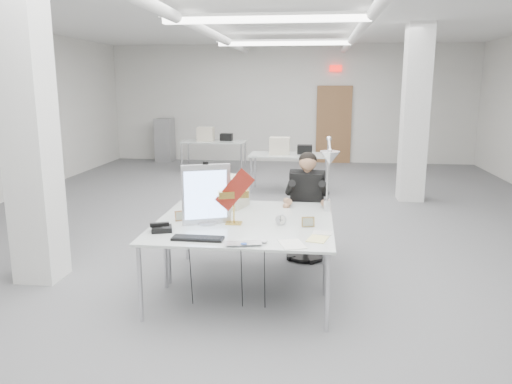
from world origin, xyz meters
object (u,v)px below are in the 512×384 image
monitor (206,194)px  office_chair (307,216)px  desk_phone (162,229)px  bankers_lamp (234,209)px  architect_lamp (328,176)px  beige_monitor (228,191)px  desk_main (238,234)px  seated_person (307,188)px  laptop (244,246)px

monitor → office_chair: bearing=29.1°
desk_phone → bankers_lamp: bearing=9.8°
monitor → architect_lamp: 1.30m
bankers_lamp → desk_phone: bankers_lamp is taller
office_chair → beige_monitor: 1.09m
desk_phone → architect_lamp: bearing=7.7°
monitor → desk_main: bearing=-60.7°
seated_person → desk_phone: 2.01m
desk_main → desk_phone: (-0.73, -0.02, 0.04)m
desk_main → beige_monitor: size_ratio=4.79×
seated_person → monitor: bearing=-122.6°
laptop → bankers_lamp: 0.75m
monitor → laptop: 0.89m
monitor → bankers_lamp: monitor is taller
desk_main → seated_person: (0.62, 1.46, 0.16)m
seated_person → architect_lamp: bearing=-64.8°
seated_person → laptop: (-0.51, -1.85, -0.13)m
laptop → architect_lamp: (0.74, 1.13, 0.43)m
office_chair → architect_lamp: bearing=-65.9°
monitor → desk_phone: 0.56m
seated_person → monitor: 1.53m
beige_monitor → bankers_lamp: bearing=-60.4°
beige_monitor → architect_lamp: size_ratio=0.43×
desk_main → bankers_lamp: (-0.09, 0.31, 0.16)m
desk_phone → beige_monitor: (0.46, 1.05, 0.15)m
desk_main → seated_person: 1.59m
seated_person → bankers_lamp: bearing=-114.3°
beige_monitor → laptop: bearing=-59.5°
architect_lamp → laptop: bearing=-130.3°
bankers_lamp → beige_monitor: bearing=85.1°
bankers_lamp → desk_phone: 0.74m
desk_main → office_chair: bearing=67.6°
desk_main → laptop: (0.11, -0.40, 0.03)m
office_chair → architect_lamp: size_ratio=1.22×
monitor → beige_monitor: monitor is taller
monitor → bankers_lamp: (0.27, 0.02, -0.15)m
desk_main → desk_phone: bearing=-178.1°
office_chair → beige_monitor: beige_monitor is taller
architect_lamp → desk_phone: bearing=-161.6°
laptop → desk_main: bearing=92.7°
laptop → architect_lamp: architect_lamp is taller
bankers_lamp → beige_monitor: (-0.18, 0.71, 0.03)m
laptop → desk_phone: bearing=143.1°
bankers_lamp → beige_monitor: beige_monitor is taller
office_chair → monitor: bearing=-121.4°
laptop → monitor: bearing=111.4°
desk_main → architect_lamp: architect_lamp is taller
seated_person → architect_lamp: architect_lamp is taller
bankers_lamp → beige_monitor: 0.74m
architect_lamp → desk_main: bearing=-146.4°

